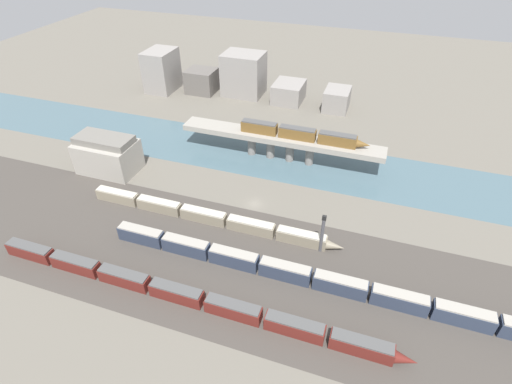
{
  "coord_description": "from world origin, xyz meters",
  "views": [
    {
      "loc": [
        29.5,
        -85.82,
        72.0
      ],
      "look_at": [
        0.0,
        1.21,
        3.49
      ],
      "focal_mm": 28.0,
      "sensor_mm": 36.0,
      "label": 1
    }
  ],
  "objects_px": {
    "train_on_bridge": "(302,134)",
    "train_yard_near": "(183,295)",
    "train_yard_mid": "(318,279)",
    "train_yard_far": "(209,217)",
    "signal_tower": "(322,234)",
    "warehouse_building": "(108,154)"
  },
  "relations": [
    {
      "from": "train_yard_mid",
      "to": "train_yard_far",
      "type": "bearing_deg",
      "value": 158.95
    },
    {
      "from": "train_yard_mid",
      "to": "train_yard_far",
      "type": "height_order",
      "value": "train_yard_mid"
    },
    {
      "from": "signal_tower",
      "to": "train_yard_near",
      "type": "bearing_deg",
      "value": -135.77
    },
    {
      "from": "train_on_bridge",
      "to": "warehouse_building",
      "type": "height_order",
      "value": "train_on_bridge"
    },
    {
      "from": "train_yard_near",
      "to": "train_on_bridge",
      "type": "bearing_deg",
      "value": 80.41
    },
    {
      "from": "train_yard_near",
      "to": "train_yard_mid",
      "type": "height_order",
      "value": "train_yard_mid"
    },
    {
      "from": "train_on_bridge",
      "to": "train_yard_near",
      "type": "xyz_separation_m",
      "value": [
        -10.79,
        -63.87,
        -8.79
      ]
    },
    {
      "from": "warehouse_building",
      "to": "signal_tower",
      "type": "xyz_separation_m",
      "value": [
        71.99,
        -14.69,
        -0.09
      ]
    },
    {
      "from": "train_on_bridge",
      "to": "train_yard_near",
      "type": "bearing_deg",
      "value": -99.59
    },
    {
      "from": "train_yard_mid",
      "to": "warehouse_building",
      "type": "distance_m",
      "value": 78.14
    },
    {
      "from": "signal_tower",
      "to": "warehouse_building",
      "type": "bearing_deg",
      "value": 168.46
    },
    {
      "from": "warehouse_building",
      "to": "train_yard_near",
      "type": "bearing_deg",
      "value": -40.44
    },
    {
      "from": "warehouse_building",
      "to": "train_yard_far",
      "type": "bearing_deg",
      "value": -18.19
    },
    {
      "from": "train_yard_far",
      "to": "warehouse_building",
      "type": "height_order",
      "value": "warehouse_building"
    },
    {
      "from": "signal_tower",
      "to": "train_on_bridge",
      "type": "bearing_deg",
      "value": 110.75
    },
    {
      "from": "train_yard_near",
      "to": "signal_tower",
      "type": "distance_m",
      "value": 35.88
    },
    {
      "from": "warehouse_building",
      "to": "train_yard_mid",
      "type": "bearing_deg",
      "value": -19.47
    },
    {
      "from": "train_on_bridge",
      "to": "train_yard_mid",
      "type": "xyz_separation_m",
      "value": [
        16.37,
        -50.32,
        -8.54
      ]
    },
    {
      "from": "train_yard_mid",
      "to": "warehouse_building",
      "type": "height_order",
      "value": "warehouse_building"
    },
    {
      "from": "train_yard_mid",
      "to": "signal_tower",
      "type": "height_order",
      "value": "signal_tower"
    },
    {
      "from": "train_yard_far",
      "to": "train_on_bridge",
      "type": "bearing_deg",
      "value": 66.69
    },
    {
      "from": "train_yard_near",
      "to": "train_yard_far",
      "type": "bearing_deg",
      "value": 101.86
    }
  ]
}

